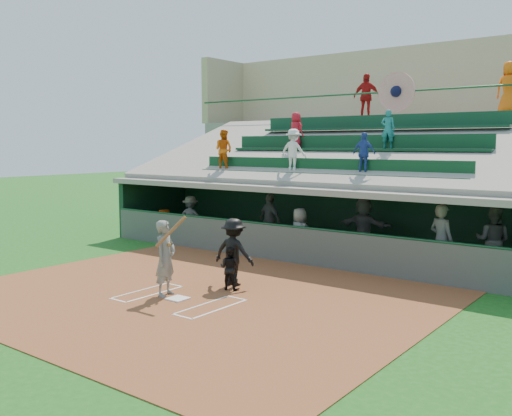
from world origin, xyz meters
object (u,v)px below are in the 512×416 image
Objects in this scene: catcher at (230,268)px; water_cooler at (164,215)px; home_plate at (178,299)px; white_table at (165,228)px; batter_at_plate at (166,258)px.

catcher is 2.71× the size of water_cooler.
home_plate is 1.55m from catcher.
water_cooler is at bearing -42.24° from white_table.
water_cooler is (-7.04, 4.55, 0.32)m from catcher.
white_table is (-7.10, 4.63, -0.20)m from catcher.
batter_at_plate is 4.93× the size of water_cooler.
batter_at_plate is at bearing -32.69° from white_table.
white_table is at bearing 136.36° from batter_at_plate.
water_cooler reaches higher than home_plate.
batter_at_plate is at bearing 170.83° from home_plate.
white_table is (-6.26, 5.97, -0.56)m from batter_at_plate.
water_cooler is (-6.66, 5.96, 0.84)m from home_plate.
water_cooler reaches higher than white_table.
home_plate is 8.98m from water_cooler.
home_plate is 9.04m from white_table.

